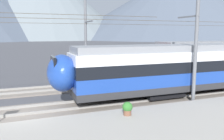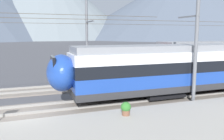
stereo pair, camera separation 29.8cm
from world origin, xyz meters
name	(u,v)px [view 2 (the right image)]	position (x,y,z in m)	size (l,w,h in m)	color
ground_plane	(24,119)	(0.00, 0.00, 0.00)	(400.00, 400.00, 0.00)	#4C4C51
track_near	(24,112)	(0.00, 1.14, 0.07)	(120.00, 3.00, 0.28)	slate
track_far	(25,91)	(0.00, 6.40, 0.07)	(120.00, 3.00, 0.28)	slate
catenary_mast_mid	(195,42)	(10.59, -0.57, 4.11)	(44.56, 2.14, 7.90)	slate
catenary_mast_far_side	(87,40)	(5.69, 8.60, 4.08)	(44.56, 2.69, 7.81)	slate
potted_plant_platform_edge	(126,108)	(5.12, -2.18, 0.75)	(0.54, 0.54, 0.72)	brown
mountain_central_peak	(47,2)	(18.56, 209.81, 32.20)	(153.77, 153.77, 64.41)	slate
mountain_right_ridge	(178,6)	(132.00, 176.72, 29.11)	(197.95, 197.95, 58.22)	#515B6B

